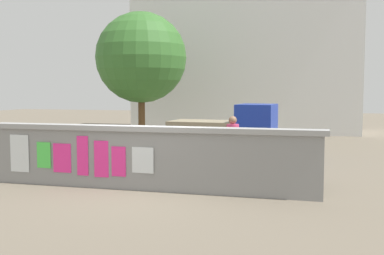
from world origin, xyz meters
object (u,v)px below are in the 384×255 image
at_px(person_walking, 233,139).
at_px(bicycle_near, 288,171).
at_px(auto_rickshaw_truck, 228,132).
at_px(bicycle_far, 150,164).
at_px(motorcycle, 116,146).
at_px(tree_roadside, 141,58).

bearing_deg(person_walking, bicycle_near, -33.28).
distance_m(auto_rickshaw_truck, bicycle_far, 4.41).
bearing_deg(auto_rickshaw_truck, bicycle_near, -61.62).
xyz_separation_m(motorcycle, bicycle_near, (5.70, -2.59, -0.10)).
bearing_deg(motorcycle, person_walking, -20.81).
xyz_separation_m(auto_rickshaw_truck, bicycle_near, (2.26, -4.18, -0.54)).
bearing_deg(tree_roadside, motorcycle, -77.02).
height_order(motorcycle, person_walking, person_walking).
relative_size(auto_rickshaw_truck, bicycle_near, 2.21).
distance_m(bicycle_far, person_walking, 2.36).
distance_m(motorcycle, tree_roadside, 6.75).
height_order(auto_rickshaw_truck, bicycle_far, auto_rickshaw_truck).
height_order(bicycle_near, person_walking, person_walking).
bearing_deg(bicycle_near, bicycle_far, 179.89).
height_order(auto_rickshaw_truck, tree_roadside, tree_roadside).
bearing_deg(person_walking, motorcycle, 159.19).
distance_m(bicycle_near, person_walking, 1.95).
bearing_deg(bicycle_far, tree_roadside, 112.49).
height_order(bicycle_near, tree_roadside, tree_roadside).
bearing_deg(auto_rickshaw_truck, motorcycle, -155.19).
bearing_deg(bicycle_near, person_walking, 146.72).
relative_size(bicycle_near, bicycle_far, 1.00).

